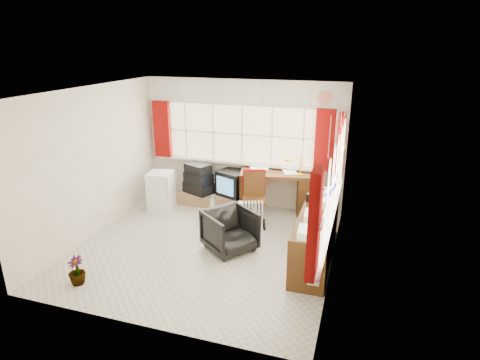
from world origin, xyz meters
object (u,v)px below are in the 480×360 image
(office_chair, at_px, (230,231))
(crt_tv, at_px, (234,183))
(desk, at_px, (277,189))
(tv_bench, at_px, (213,199))
(desk_lamp, at_px, (301,161))
(credenza, at_px, (316,235))
(task_chair, at_px, (254,196))
(mini_fridge, at_px, (161,191))
(radiator, at_px, (252,219))

(office_chair, height_order, crt_tv, crt_tv)
(desk, relative_size, crt_tv, 2.19)
(tv_bench, bearing_deg, crt_tv, 5.87)
(tv_bench, bearing_deg, desk, 3.46)
(desk, bearing_deg, desk_lamp, -10.67)
(desk, xyz_separation_m, credenza, (0.96, -1.60, -0.06))
(task_chair, distance_m, office_chair, 1.10)
(credenza, distance_m, tv_bench, 2.75)
(crt_tv, bearing_deg, desk, 2.27)
(office_chair, distance_m, tv_bench, 1.93)
(desk_lamp, xyz_separation_m, crt_tv, (-1.32, 0.05, -0.59))
(office_chair, xyz_separation_m, credenza, (1.33, 0.15, 0.06))
(credenza, height_order, mini_fridge, credenza)
(office_chair, height_order, radiator, office_chair)
(desk, distance_m, crt_tv, 0.88)
(desk_lamp, relative_size, credenza, 0.20)
(desk_lamp, height_order, credenza, desk_lamp)
(task_chair, height_order, radiator, task_chair)
(desk_lamp, bearing_deg, office_chair, -115.92)
(office_chair, xyz_separation_m, radiator, (0.16, 0.73, -0.10))
(tv_bench, distance_m, crt_tv, 0.58)
(radiator, bearing_deg, credenza, -26.53)
(desk_lamp, distance_m, tv_bench, 2.01)
(radiator, relative_size, tv_bench, 0.40)
(office_chair, xyz_separation_m, mini_fridge, (-1.82, 1.13, 0.05))
(credenza, bearing_deg, radiator, 153.47)
(desk_lamp, distance_m, office_chair, 2.00)
(desk, bearing_deg, crt_tv, -177.73)
(office_chair, bearing_deg, mini_fridge, 96.49)
(desk, height_order, mini_fridge, desk)
(desk, relative_size, radiator, 2.74)
(desk, height_order, desk_lamp, desk_lamp)
(desk, xyz_separation_m, radiator, (-0.21, -1.02, -0.22))
(office_chair, bearing_deg, tv_bench, 68.01)
(crt_tv, relative_size, mini_fridge, 0.91)
(task_chair, distance_m, radiator, 0.46)
(crt_tv, bearing_deg, mini_fridge, -155.79)
(desk, xyz_separation_m, crt_tv, (-0.88, -0.03, 0.05))
(desk, distance_m, office_chair, 1.79)
(radiator, bearing_deg, tv_bench, 139.84)
(task_chair, relative_size, mini_fridge, 1.30)
(desk_lamp, bearing_deg, mini_fridge, -168.42)
(desk, height_order, task_chair, task_chair)
(mini_fridge, bearing_deg, desk_lamp, 11.58)
(desk_lamp, height_order, radiator, desk_lamp)
(office_chair, distance_m, credenza, 1.34)
(credenza, relative_size, crt_tv, 2.85)
(mini_fridge, bearing_deg, tv_bench, 32.02)
(office_chair, bearing_deg, task_chair, 33.41)
(tv_bench, distance_m, mini_fridge, 1.05)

